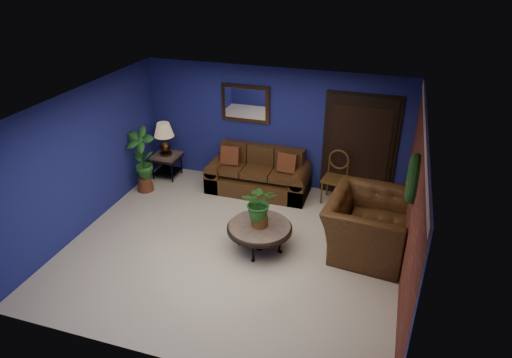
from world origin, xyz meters
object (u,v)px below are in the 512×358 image
(coffee_table, at_px, (260,228))
(end_table, at_px, (167,160))
(sofa, at_px, (259,176))
(side_chair, at_px, (336,173))
(armchair, at_px, (368,225))
(table_lamp, at_px, (164,135))

(coffee_table, distance_m, end_table, 3.38)
(sofa, height_order, coffee_table, sofa)
(side_chair, bearing_deg, end_table, -170.47)
(coffee_table, height_order, armchair, armchair)
(end_table, height_order, side_chair, side_chair)
(sofa, bearing_deg, coffee_table, -72.79)
(sofa, xyz_separation_m, end_table, (-2.12, -0.03, 0.10))
(side_chair, xyz_separation_m, armchair, (0.76, -1.53, -0.11))
(end_table, distance_m, side_chair, 3.69)
(table_lamp, bearing_deg, armchair, -18.14)
(sofa, relative_size, side_chair, 1.97)
(coffee_table, distance_m, table_lamp, 3.43)
(sofa, relative_size, armchair, 1.39)
(coffee_table, distance_m, side_chair, 2.27)
(armchair, bearing_deg, table_lamp, 78.24)
(sofa, bearing_deg, armchair, -32.52)
(sofa, bearing_deg, end_table, -179.24)
(table_lamp, xyz_separation_m, side_chair, (3.69, 0.08, -0.39))
(sofa, xyz_separation_m, coffee_table, (0.62, -2.00, 0.10))
(sofa, xyz_separation_m, side_chair, (1.57, 0.05, 0.29))
(end_table, relative_size, armchair, 0.39)
(sofa, distance_m, armchair, 2.77)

